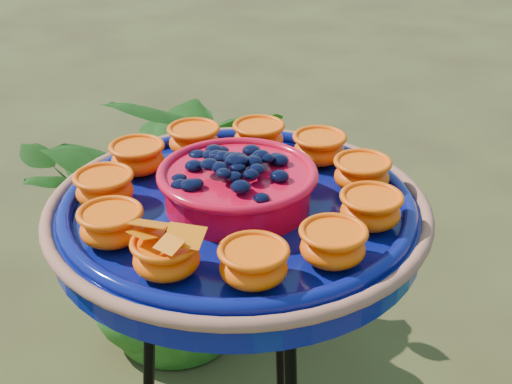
# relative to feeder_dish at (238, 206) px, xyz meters

# --- Properties ---
(feeder_dish) EXTENTS (0.54, 0.54, 0.12)m
(feeder_dish) POSITION_rel_feeder_dish_xyz_m (0.00, 0.00, 0.00)
(feeder_dish) COLOR #080F5E
(feeder_dish) RESTS_ON tripod_stand
(shrub_back_left) EXTENTS (1.03, 0.97, 0.92)m
(shrub_back_left) POSITION_rel_feeder_dish_xyz_m (-0.70, 0.75, -0.58)
(shrub_back_left) COLOR #204913
(shrub_back_left) RESTS_ON ground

